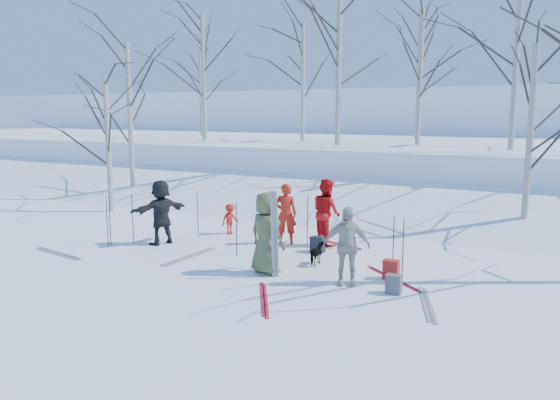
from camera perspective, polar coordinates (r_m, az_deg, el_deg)
The scene contains 42 objects.
ground at distance 12.96m, azimuth -3.21°, elevation -6.62°, with size 120.00×120.00×0.00m, color white.
snow_ramp at distance 19.07m, azimuth 7.96°, elevation -1.09°, with size 70.00×9.50×1.40m, color white.
snow_plateau at distance 28.46m, azimuth 15.20°, elevation 3.79°, with size 70.00×18.00×2.20m, color white.
far_hill at distance 49.04m, azimuth 21.11°, elevation 6.82°, with size 90.00×30.00×6.00m, color white.
skier_olive_center at distance 11.96m, azimuth -1.44°, elevation -3.47°, with size 0.89×0.58×1.82m, color #4A5331.
skier_red_north at distance 14.63m, azimuth 0.59°, elevation -1.45°, with size 0.60×0.39×1.65m, color #B31C10.
skier_redor_behind at distance 14.55m, azimuth 4.88°, elevation -1.27°, with size 0.87×0.68×1.79m, color red.
skier_red_seated at distance 15.92m, azimuth -5.23°, elevation -2.00°, with size 0.58×0.33×0.89m, color #B31C10.
skier_cream_east at distance 11.29m, azimuth 6.95°, elevation -4.77°, with size 0.96×0.40×1.64m, color beige.
skier_grey_west at distance 14.96m, azimuth -12.34°, elevation -1.24°, with size 1.62×0.52×1.75m, color black.
dog at distance 12.77m, azimuth 4.04°, elevation -5.63°, with size 0.29×0.63×0.53m, color black.
upright_ski_left at distance 11.61m, azimuth -0.76°, elevation -3.64°, with size 0.07×0.02×1.90m, color silver.
upright_ski_right at distance 11.62m, azimuth -0.40°, elevation -3.63°, with size 0.07×0.02×1.90m, color silver.
ski_pair_a at distance 10.65m, azimuth 15.11°, elevation -10.44°, with size 0.82×1.86×0.02m, color silver, non-canonical shape.
ski_pair_b at distance 10.55m, azimuth -1.68°, elevation -10.30°, with size 1.18×1.72×0.02m, color #A71730, non-canonical shape.
ski_pair_c at distance 13.67m, azimuth -9.46°, elevation -5.85°, with size 0.23×1.90×0.02m, color silver, non-canonical shape.
ski_pair_d at distance 14.86m, azimuth -22.14°, elevation -5.20°, with size 1.91×0.48×0.02m, color silver, non-canonical shape.
ski_pair_e at distance 14.93m, azimuth 5.71°, elevation -4.48°, with size 1.85×0.85×0.02m, color #A71730, non-canonical shape.
ski_pair_f at distance 12.01m, azimuth 11.74°, elevation -8.05°, with size 1.60×1.36×0.02m, color #A71730, non-canonical shape.
ski_pole_a at distance 15.12m, azimuth -17.62°, elevation -2.13°, with size 0.02×0.02×1.34m, color black.
ski_pole_b at distance 15.24m, azimuth -15.14°, elevation -1.93°, with size 0.02×0.02×1.34m, color black.
ski_pole_c at distance 15.57m, azimuth -8.60°, elevation -1.48°, with size 0.02×0.02×1.34m, color black.
ski_pole_d at distance 12.33m, azimuth -1.50°, elevation -4.21°, with size 0.02×0.02×1.34m, color black.
ski_pole_e at distance 14.53m, azimuth 2.89°, elevation -2.16°, with size 0.02×0.02×1.34m, color black.
ski_pole_f at distance 11.71m, azimuth 12.72°, elevation -5.17°, with size 0.02×0.02×1.34m, color black.
ski_pole_g at distance 14.67m, azimuth 4.98°, elevation -2.07°, with size 0.02×0.02×1.34m, color black.
ski_pole_h at distance 13.51m, azimuth -4.57°, elevation -3.05°, with size 0.02×0.02×1.34m, color black.
ski_pole_i at distance 12.06m, azimuth 11.75°, elevation -4.72°, with size 0.02×0.02×1.34m, color black.
ski_pole_j at distance 15.22m, azimuth -17.35°, elevation -2.05°, with size 0.02×0.02×1.34m, color black.
backpack_red at distance 11.93m, azimuth 11.53°, elevation -7.14°, with size 0.32×0.22×0.42m, color red.
backpack_grey at distance 11.04m, azimuth 11.81°, elevation -8.61°, with size 0.30×0.20×0.38m, color #4F5155.
backpack_dark at distance 13.92m, azimuth 3.95°, elevation -4.66°, with size 0.34×0.24×0.40m, color black.
birch_plateau_a at distance 22.85m, azimuth 14.42°, elevation 12.25°, with size 4.32×4.32×5.31m, color silver, non-canonical shape.
birch_plateau_c at distance 27.02m, azimuth -7.99°, elevation 12.51°, with size 4.69×4.69×5.85m, color silver, non-canonical shape.
birch_plateau_d at distance 30.58m, azimuth -8.25°, elevation 11.09°, with size 3.93×3.93×4.76m, color silver, non-canonical shape.
birch_plateau_e at distance 20.91m, azimuth 23.45°, elevation 13.17°, with size 4.86×4.86×6.09m, color silver, non-canonical shape.
birch_plateau_f at distance 27.88m, azimuth 14.29°, elevation 12.41°, with size 4.83×4.83×6.04m, color silver, non-canonical shape.
birch_plateau_g at distance 25.57m, azimuth 2.40°, elevation 12.15°, with size 4.30×4.30×5.29m, color silver, non-canonical shape.
birch_plateau_i at distance 22.27m, azimuth 6.14°, elevation 14.33°, with size 5.27×5.27×6.67m, color silver, non-canonical shape.
birch_edge_a at distance 20.19m, azimuth -17.51°, elevation 5.44°, with size 3.89×3.89×4.70m, color silver, non-canonical shape.
birch_edge_d at distance 22.75m, azimuth -15.38°, elevation 7.79°, with size 4.93×4.93×6.19m, color silver, non-canonical shape.
birch_edge_e at distance 16.63m, azimuth 24.62°, elevation 5.42°, with size 4.34×4.34×5.35m, color silver, non-canonical shape.
Camera 1 is at (6.61, -10.57, 3.54)m, focal length 35.00 mm.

